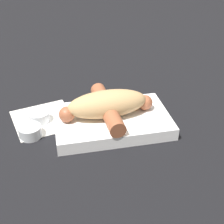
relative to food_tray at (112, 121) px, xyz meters
The scene contains 8 objects.
ground_plane 0.01m from the food_tray, ahead, with size 3.00×3.00×0.00m, color black.
food_tray is the anchor object (origin of this frame).
bread_roll 0.04m from the food_tray, 34.07° to the right, with size 0.17×0.08×0.06m.
sausage 0.03m from the food_tray, 38.00° to the right, with size 0.20×0.17×0.03m.
pickled_veggies 0.07m from the food_tray, 148.58° to the right, with size 0.04×0.06×0.00m.
napkin 0.16m from the food_tray, 21.71° to the right, with size 0.16×0.16×0.00m.
condiment_cup_near 0.16m from the food_tray, 18.63° to the right, with size 0.05×0.05×0.02m.
condiment_cup_far 0.17m from the food_tray, ahead, with size 0.05×0.05×0.02m.
Camera 1 is at (0.11, 0.54, 0.39)m, focal length 50.00 mm.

